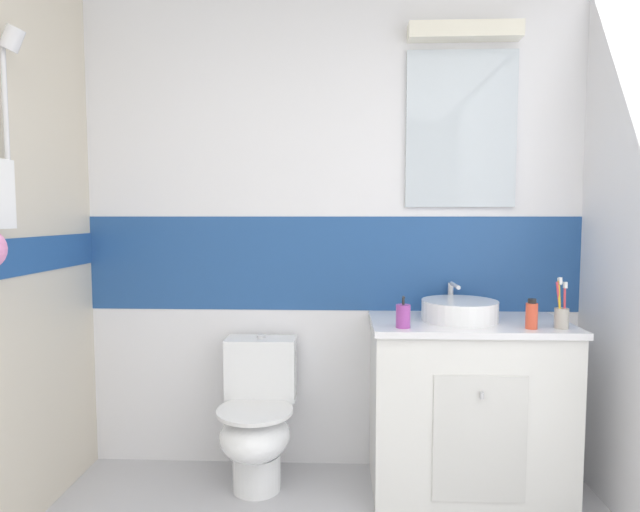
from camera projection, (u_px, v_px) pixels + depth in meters
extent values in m
cube|color=white|center=(331.00, 385.00, 2.88)|extent=(3.20, 0.10, 0.85)
cube|color=#234C8C|center=(331.00, 263.00, 2.83)|extent=(3.20, 0.10, 0.50)
cube|color=white|center=(331.00, 108.00, 2.77)|extent=(3.20, 0.10, 1.15)
cube|color=silver|center=(461.00, 129.00, 2.69)|extent=(0.56, 0.02, 0.80)
cube|color=white|center=(465.00, 31.00, 2.62)|extent=(0.56, 0.10, 0.08)
cylinder|color=silver|center=(6.00, 118.00, 2.06)|extent=(0.02, 0.02, 0.61)
cylinder|color=silver|center=(12.00, 39.00, 2.04)|extent=(0.10, 0.07, 0.11)
cube|color=silver|center=(466.00, 409.00, 2.56)|extent=(0.91, 0.50, 0.82)
cube|color=white|center=(469.00, 324.00, 2.52)|extent=(0.93, 0.52, 0.03)
cube|color=silver|center=(480.00, 439.00, 2.31)|extent=(0.41, 0.01, 0.57)
cylinder|color=silver|center=(482.00, 395.00, 2.28)|extent=(0.02, 0.02, 0.03)
cylinder|color=white|center=(460.00, 310.00, 2.53)|extent=(0.36, 0.36, 0.10)
cylinder|color=#AFB1BA|center=(460.00, 302.00, 2.52)|extent=(0.30, 0.30, 0.01)
cylinder|color=silver|center=(451.00, 298.00, 2.73)|extent=(0.03, 0.03, 0.15)
cylinder|color=silver|center=(455.00, 285.00, 2.63)|extent=(0.02, 0.16, 0.02)
cylinder|color=white|center=(257.00, 471.00, 2.60)|extent=(0.24, 0.24, 0.18)
ellipsoid|color=white|center=(255.00, 435.00, 2.54)|extent=(0.34, 0.42, 0.22)
cylinder|color=white|center=(255.00, 411.00, 2.53)|extent=(0.37, 0.37, 0.02)
cube|color=white|center=(261.00, 368.00, 2.73)|extent=(0.36, 0.17, 0.32)
cylinder|color=silver|center=(261.00, 337.00, 2.72)|extent=(0.04, 0.04, 0.02)
cylinder|color=#B2ADA3|center=(561.00, 318.00, 2.34)|extent=(0.06, 0.06, 0.09)
cylinder|color=#D83F4C|center=(565.00, 304.00, 2.34)|extent=(0.01, 0.02, 0.17)
cube|color=white|center=(565.00, 285.00, 2.33)|extent=(0.01, 0.02, 0.03)
cylinder|color=#D83F4C|center=(559.00, 302.00, 2.34)|extent=(0.04, 0.03, 0.18)
cube|color=white|center=(560.00, 281.00, 2.34)|extent=(0.02, 0.02, 0.03)
cylinder|color=gold|center=(559.00, 302.00, 2.34)|extent=(0.02, 0.02, 0.19)
cube|color=white|center=(560.00, 281.00, 2.33)|extent=(0.01, 0.02, 0.03)
cylinder|color=#993F99|center=(403.00, 316.00, 2.36)|extent=(0.07, 0.07, 0.10)
cylinder|color=#262626|center=(403.00, 301.00, 2.35)|extent=(0.01, 0.01, 0.04)
cylinder|color=#262626|center=(404.00, 297.00, 2.34)|extent=(0.01, 0.02, 0.01)
cylinder|color=#D84C33|center=(532.00, 316.00, 2.34)|extent=(0.05, 0.05, 0.11)
cylinder|color=black|center=(532.00, 301.00, 2.33)|extent=(0.04, 0.04, 0.02)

